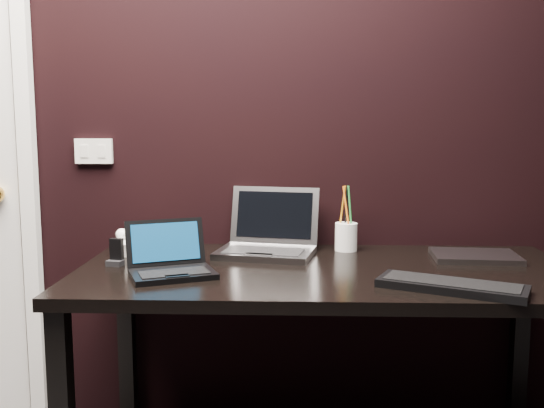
{
  "coord_description": "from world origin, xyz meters",
  "views": [
    {
      "loc": [
        0.19,
        -0.63,
        1.23
      ],
      "look_at": [
        0.11,
        1.35,
        0.97
      ],
      "focal_mm": 40.0,
      "sensor_mm": 36.0,
      "label": 1
    }
  ],
  "objects_px": {
    "desk": "(326,290)",
    "netbook": "(171,264)",
    "closed_laptop": "(475,256)",
    "mobile_phone": "(116,255)",
    "ext_keyboard": "(452,286)",
    "desk_phone": "(141,244)",
    "silver_laptop": "(268,242)",
    "pen_cup": "(346,235)"
  },
  "relations": [
    {
      "from": "desk",
      "to": "netbook",
      "type": "distance_m",
      "value": 0.54
    },
    {
      "from": "closed_laptop",
      "to": "mobile_phone",
      "type": "bearing_deg",
      "value": -173.64
    },
    {
      "from": "ext_keyboard",
      "to": "desk_phone",
      "type": "height_order",
      "value": "desk_phone"
    },
    {
      "from": "silver_laptop",
      "to": "desk_phone",
      "type": "xyz_separation_m",
      "value": [
        -0.48,
        -0.02,
        -0.01
      ]
    },
    {
      "from": "silver_laptop",
      "to": "mobile_phone",
      "type": "height_order",
      "value": "silver_laptop"
    },
    {
      "from": "desk",
      "to": "mobile_phone",
      "type": "xyz_separation_m",
      "value": [
        -0.73,
        0.01,
        0.11
      ]
    },
    {
      "from": "desk",
      "to": "closed_laptop",
      "type": "xyz_separation_m",
      "value": [
        0.55,
        0.16,
        0.09
      ]
    },
    {
      "from": "desk_phone",
      "to": "mobile_phone",
      "type": "relative_size",
      "value": 2.3
    },
    {
      "from": "mobile_phone",
      "to": "desk",
      "type": "bearing_deg",
      "value": -1.13
    },
    {
      "from": "closed_laptop",
      "to": "desk",
      "type": "bearing_deg",
      "value": -164.02
    },
    {
      "from": "pen_cup",
      "to": "desk",
      "type": "bearing_deg",
      "value": -107.31
    },
    {
      "from": "silver_laptop",
      "to": "ext_keyboard",
      "type": "distance_m",
      "value": 0.75
    },
    {
      "from": "desk",
      "to": "ext_keyboard",
      "type": "relative_size",
      "value": 3.78
    },
    {
      "from": "netbook",
      "to": "closed_laptop",
      "type": "height_order",
      "value": "netbook"
    },
    {
      "from": "desk_phone",
      "to": "closed_laptop",
      "type": "bearing_deg",
      "value": -1.83
    },
    {
      "from": "silver_laptop",
      "to": "netbook",
      "type": "bearing_deg",
      "value": -132.44
    },
    {
      "from": "desk_phone",
      "to": "pen_cup",
      "type": "distance_m",
      "value": 0.79
    },
    {
      "from": "desk",
      "to": "closed_laptop",
      "type": "relative_size",
      "value": 5.38
    },
    {
      "from": "closed_laptop",
      "to": "pen_cup",
      "type": "bearing_deg",
      "value": 163.7
    },
    {
      "from": "desk",
      "to": "pen_cup",
      "type": "xyz_separation_m",
      "value": [
        0.09,
        0.29,
        0.14
      ]
    },
    {
      "from": "mobile_phone",
      "to": "silver_laptop",
      "type": "bearing_deg",
      "value": 21.73
    },
    {
      "from": "silver_laptop",
      "to": "mobile_phone",
      "type": "xyz_separation_m",
      "value": [
        -0.52,
        -0.21,
        -0.01
      ]
    },
    {
      "from": "netbook",
      "to": "silver_laptop",
      "type": "distance_m",
      "value": 0.45
    },
    {
      "from": "closed_laptop",
      "to": "desk_phone",
      "type": "xyz_separation_m",
      "value": [
        -1.24,
        0.04,
        0.03
      ]
    },
    {
      "from": "netbook",
      "to": "ext_keyboard",
      "type": "height_order",
      "value": "netbook"
    },
    {
      "from": "closed_laptop",
      "to": "mobile_phone",
      "type": "xyz_separation_m",
      "value": [
        -1.28,
        -0.14,
        0.02
      ]
    },
    {
      "from": "ext_keyboard",
      "to": "desk_phone",
      "type": "bearing_deg",
      "value": 156.12
    },
    {
      "from": "desk_phone",
      "to": "mobile_phone",
      "type": "distance_m",
      "value": 0.19
    },
    {
      "from": "desk_phone",
      "to": "pen_cup",
      "type": "bearing_deg",
      "value": 6.89
    },
    {
      "from": "netbook",
      "to": "silver_laptop",
      "type": "xyz_separation_m",
      "value": [
        0.3,
        0.33,
        0.01
      ]
    },
    {
      "from": "mobile_phone",
      "to": "closed_laptop",
      "type": "bearing_deg",
      "value": 6.36
    },
    {
      "from": "desk",
      "to": "silver_laptop",
      "type": "distance_m",
      "value": 0.33
    },
    {
      "from": "netbook",
      "to": "mobile_phone",
      "type": "xyz_separation_m",
      "value": [
        -0.22,
        0.12,
        0.0
      ]
    },
    {
      "from": "silver_laptop",
      "to": "pen_cup",
      "type": "distance_m",
      "value": 0.31
    },
    {
      "from": "desk",
      "to": "silver_laptop",
      "type": "height_order",
      "value": "silver_laptop"
    },
    {
      "from": "closed_laptop",
      "to": "desk_phone",
      "type": "distance_m",
      "value": 1.24
    },
    {
      "from": "pen_cup",
      "to": "ext_keyboard",
      "type": "bearing_deg",
      "value": -64.55
    },
    {
      "from": "mobile_phone",
      "to": "pen_cup",
      "type": "relative_size",
      "value": 0.37
    },
    {
      "from": "desk_phone",
      "to": "netbook",
      "type": "bearing_deg",
      "value": -60.33
    },
    {
      "from": "netbook",
      "to": "desk_phone",
      "type": "relative_size",
      "value": 1.55
    },
    {
      "from": "mobile_phone",
      "to": "pen_cup",
      "type": "xyz_separation_m",
      "value": [
        0.82,
        0.28,
        0.02
      ]
    },
    {
      "from": "mobile_phone",
      "to": "netbook",
      "type": "bearing_deg",
      "value": -30.0
    }
  ]
}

